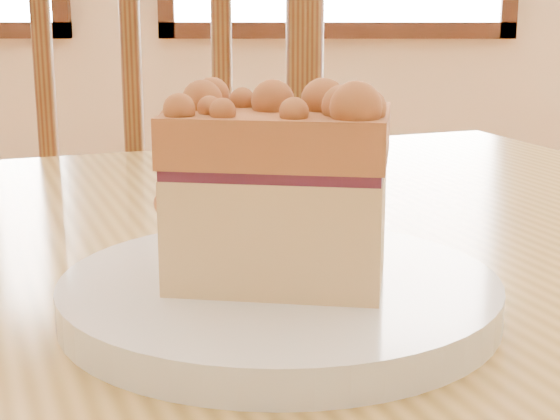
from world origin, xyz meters
The scene contains 3 objects.
cafe_chair_main centered at (-0.09, 0.74, 0.52)m, with size 0.52×0.52×1.03m.
plate centered at (0.05, 0.08, 0.76)m, with size 0.23×0.23×0.02m.
cake_slice centered at (0.05, 0.08, 0.82)m, with size 0.12×0.10×0.10m.
Camera 1 is at (0.06, -0.35, 0.91)m, focal length 55.00 mm.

